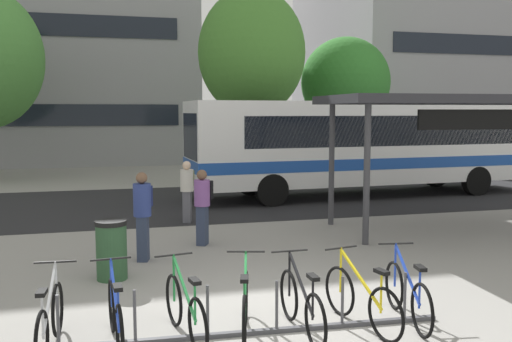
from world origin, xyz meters
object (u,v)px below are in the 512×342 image
object	(u,v)px
parked_bicycle_silver_0	(50,322)
street_tree_2	(252,53)
parked_bicycle_yellow_5	(361,300)
parked_bicycle_green_2	(185,310)
street_tree_0	(345,83)
commuter_navy_pack_1	(143,210)
parked_bicycle_blue_1	(116,317)
commuter_black_pack_0	(203,201)
city_bus	(362,144)
commuter_olive_pack_2	(187,187)
parked_bicycle_green_3	(245,307)
trash_bin	(112,250)
parked_bicycle_blue_6	(407,295)
transit_shelter	(467,104)
parked_bicycle_black_4	(301,305)

from	to	relation	value
parked_bicycle_silver_0	street_tree_2	distance (m)	17.39
parked_bicycle_yellow_5	street_tree_2	size ratio (longest dim) A/B	0.22
parked_bicycle_green_2	street_tree_0	distance (m)	20.41
parked_bicycle_green_2	commuter_navy_pack_1	distance (m)	3.98
parked_bicycle_blue_1	commuter_black_pack_0	xyz separation A→B (m)	(1.84, 4.91, 0.56)
city_bus	parked_bicycle_green_2	distance (m)	12.90
parked_bicycle_yellow_5	commuter_olive_pack_2	xyz separation A→B (m)	(-1.35, 7.59, 0.54)
city_bus	parked_bicycle_blue_1	xyz separation A→B (m)	(-8.22, -10.51, -1.39)
parked_bicycle_green_2	parked_bicycle_green_3	bearing A→B (deg)	-104.96
parked_bicycle_green_3	street_tree_0	size ratio (longest dim) A/B	0.27
parked_bicycle_green_2	street_tree_0	xyz separation A→B (m)	(9.75, 17.52, 3.83)
trash_bin	parked_bicycle_green_2	bearing A→B (deg)	-72.15
parked_bicycle_blue_1	parked_bicycle_blue_6	size ratio (longest dim) A/B	1.01
parked_bicycle_green_3	commuter_navy_pack_1	xyz separation A→B (m)	(-1.09, 3.99, 0.61)
parked_bicycle_blue_1	commuter_navy_pack_1	distance (m)	4.01
commuter_black_pack_0	parked_bicycle_yellow_5	bearing A→B (deg)	42.99
parked_bicycle_green_2	transit_shelter	bearing A→B (deg)	-66.48
commuter_olive_pack_2	street_tree_0	bearing A→B (deg)	156.55
parked_bicycle_yellow_5	transit_shelter	world-z (taller)	transit_shelter
parked_bicycle_green_2	street_tree_2	size ratio (longest dim) A/B	0.22
parked_bicycle_black_4	parked_bicycle_green_3	bearing A→B (deg)	79.06
parked_bicycle_blue_1	transit_shelter	size ratio (longest dim) A/B	0.25
transit_shelter	street_tree_2	size ratio (longest dim) A/B	0.88
city_bus	commuter_navy_pack_1	xyz separation A→B (m)	(-7.69, -6.58, -0.78)
parked_bicycle_blue_6	parked_bicycle_green_3	bearing A→B (deg)	95.91
street_tree_0	parked_bicycle_blue_1	bearing A→B (deg)	-121.19
parked_bicycle_yellow_5	trash_bin	distance (m)	4.45
commuter_black_pack_0	commuter_navy_pack_1	world-z (taller)	commuter_navy_pack_1
parked_bicycle_black_4	commuter_black_pack_0	xyz separation A→B (m)	(-0.49, 5.10, 0.56)
commuter_olive_pack_2	trash_bin	xyz separation A→B (m)	(-1.89, -4.55, -0.41)
parked_bicycle_blue_6	street_tree_2	bearing A→B (deg)	2.47
parked_bicycle_green_3	parked_bicycle_blue_6	size ratio (longest dim) A/B	0.98
parked_bicycle_blue_1	parked_bicycle_green_2	size ratio (longest dim) A/B	1.01
city_bus	commuter_navy_pack_1	size ratio (longest dim) A/B	7.01
city_bus	parked_bicycle_silver_0	world-z (taller)	city_bus
parked_bicycle_blue_6	street_tree_0	world-z (taller)	street_tree_0
parked_bicycle_blue_6	commuter_navy_pack_1	distance (m)	5.32
commuter_navy_pack_1	street_tree_0	xyz separation A→B (m)	(10.08, 13.59, 3.22)
city_bus	transit_shelter	size ratio (longest dim) A/B	1.75
parked_bicycle_green_2	trash_bin	size ratio (longest dim) A/B	1.66
parked_bicycle_silver_0	parked_bicycle_green_3	distance (m)	2.38
commuter_black_pack_0	trash_bin	xyz separation A→B (m)	(-1.91, -2.07, -0.43)
parked_bicycle_blue_1	parked_bicycle_green_3	distance (m)	1.62
parked_bicycle_green_3	trash_bin	xyz separation A→B (m)	(-1.68, 2.90, 0.13)
parked_bicycle_green_3	parked_bicycle_black_4	xyz separation A→B (m)	(0.72, -0.13, 0.00)
city_bus	transit_shelter	distance (m)	5.68
parked_bicycle_silver_0	trash_bin	world-z (taller)	trash_bin
street_tree_2	parked_bicycle_yellow_5	bearing A→B (deg)	-98.63
street_tree_0	parked_bicycle_green_3	bearing A→B (deg)	-117.08
parked_bicycle_green_3	commuter_black_pack_0	size ratio (longest dim) A/B	1.02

